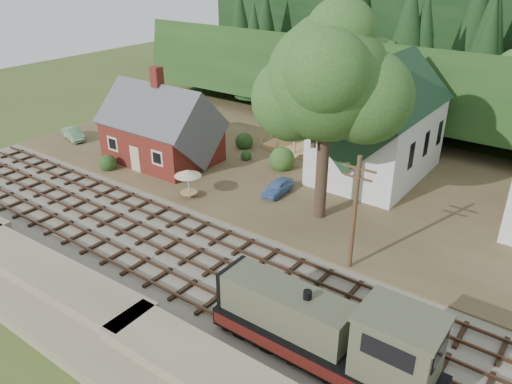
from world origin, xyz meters
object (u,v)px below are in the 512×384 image
Objects in this scene: car_blue at (278,187)px; patio_set at (188,174)px; locomotive at (331,335)px; car_green at (73,134)px.

car_blue is 7.54m from patio_set.
patio_set is at bearing 152.81° from locomotive.
car_blue is (-12.78, 14.32, -1.17)m from locomotive.
car_blue is 25.28m from car_green.
car_green is (-25.19, -2.04, 0.04)m from car_blue.
car_green is at bearing -178.20° from car_blue.
locomotive is 4.72× the size of patio_set.
locomotive is at bearing -27.19° from patio_set.
car_blue is 0.91× the size of car_green.
locomotive is 3.29× the size of car_blue.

